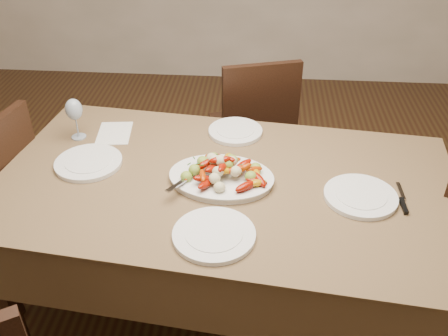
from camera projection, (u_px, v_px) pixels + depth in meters
dining_table at (224, 250)px, 2.22m from camera, size 1.94×1.24×0.76m
chair_far at (251, 128)px, 2.94m from camera, size 0.52×0.52×0.95m
serving_platter at (221, 179)px, 2.00m from camera, size 0.44×0.35×0.02m
roasted_vegetables at (221, 167)px, 1.96m from camera, size 0.36×0.26×0.09m
serving_spoon at (203, 175)px, 1.95m from camera, size 0.27×0.19×0.03m
plate_left at (89, 163)px, 2.10m from camera, size 0.28×0.28×0.02m
plate_right at (360, 196)px, 1.90m from camera, size 0.28×0.28×0.02m
plate_far at (235, 131)px, 2.32m from camera, size 0.25×0.25×0.02m
plate_near at (214, 235)px, 1.72m from camera, size 0.29×0.29×0.02m
wine_glass at (75, 118)px, 2.23m from camera, size 0.08×0.08×0.20m
menu_card at (114, 133)px, 2.32m from camera, size 0.17×0.23×0.00m
table_knife at (402, 199)px, 1.89m from camera, size 0.02×0.20×0.01m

